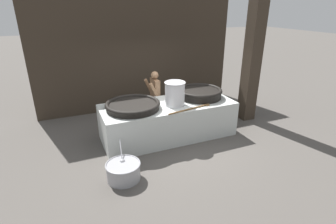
% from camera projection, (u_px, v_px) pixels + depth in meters
% --- Properties ---
extents(ground_plane, '(60.00, 60.00, 0.00)m').
position_uv_depth(ground_plane, '(168.00, 135.00, 7.37)').
color(ground_plane, '#56514C').
extents(back_wall, '(6.82, 0.24, 4.21)m').
position_uv_depth(back_wall, '(138.00, 46.00, 8.78)').
color(back_wall, '#382D23').
rests_on(back_wall, ground_plane).
extents(support_pillar, '(0.41, 0.41, 4.21)m').
position_uv_depth(support_pillar, '(253.00, 52.00, 7.72)').
color(support_pillar, '#382D23').
rests_on(support_pillar, ground_plane).
extents(hearth_platform, '(3.58, 1.41, 0.95)m').
position_uv_depth(hearth_platform, '(168.00, 120.00, 7.19)').
color(hearth_platform, silver).
rests_on(hearth_platform, ground_plane).
extents(giant_wok_near, '(1.40, 1.40, 0.18)m').
position_uv_depth(giant_wok_near, '(133.00, 105.00, 6.64)').
color(giant_wok_near, black).
rests_on(giant_wok_near, hearth_platform).
extents(giant_wok_far, '(1.25, 1.25, 0.25)m').
position_uv_depth(giant_wok_far, '(200.00, 93.00, 7.45)').
color(giant_wok_far, black).
rests_on(giant_wok_far, hearth_platform).
extents(stock_pot, '(0.55, 0.55, 0.63)m').
position_uv_depth(stock_pot, '(175.00, 93.00, 6.79)').
color(stock_pot, silver).
rests_on(stock_pot, hearth_platform).
extents(stirring_paddle, '(1.26, 0.29, 0.04)m').
position_uv_depth(stirring_paddle, '(192.00, 109.00, 6.63)').
color(stirring_paddle, brown).
rests_on(stirring_paddle, hearth_platform).
extents(cook, '(0.37, 0.58, 1.61)m').
position_uv_depth(cook, '(155.00, 96.00, 7.87)').
color(cook, '#8C6647').
rests_on(cook, ground_plane).
extents(prep_bowl_vegetables, '(0.74, 0.95, 0.67)m').
position_uv_depth(prep_bowl_vegetables, '(123.00, 170.00, 5.47)').
color(prep_bowl_vegetables, '#9E9EA3').
rests_on(prep_bowl_vegetables, ground_plane).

